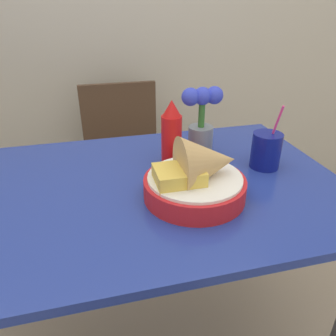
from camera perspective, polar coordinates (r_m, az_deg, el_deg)
dining_table at (r=1.01m, az=-3.50°, el=-8.23°), size 1.14×0.76×0.76m
chair_far_window at (r=1.78m, az=-7.80°, el=3.03°), size 0.40×0.40×0.85m
food_basket at (r=0.86m, az=5.39°, el=-1.49°), size 0.27×0.27×0.18m
ketchup_bottle at (r=1.02m, az=0.62°, el=5.85°), size 0.06×0.06×0.21m
drink_cup at (r=1.07m, az=16.67°, el=2.79°), size 0.09×0.09×0.21m
flower_vase at (r=1.09m, az=5.81°, el=8.08°), size 0.14×0.08×0.23m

